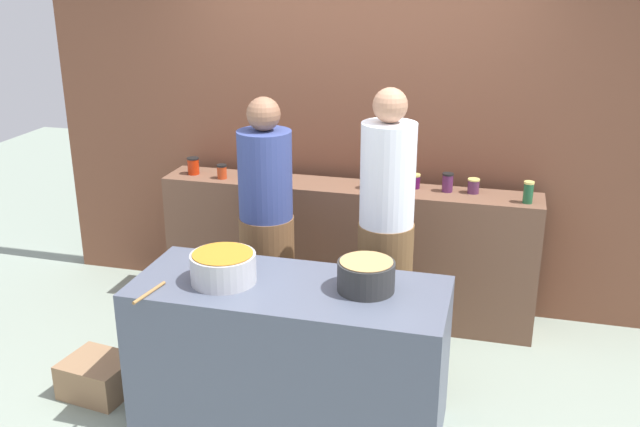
% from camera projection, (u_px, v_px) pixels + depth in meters
% --- Properties ---
extents(ground, '(12.00, 12.00, 0.00)m').
position_uv_depth(ground, '(305.00, 393.00, 4.39)').
color(ground, gray).
extents(storefront_wall, '(4.80, 0.12, 3.00)m').
position_uv_depth(storefront_wall, '(358.00, 106.00, 5.20)').
color(storefront_wall, brown).
rests_on(storefront_wall, ground).
extents(display_shelf, '(2.70, 0.36, 1.00)m').
position_uv_depth(display_shelf, '(346.00, 251.00, 5.22)').
color(display_shelf, brown).
rests_on(display_shelf, ground).
extents(prep_table, '(1.70, 0.70, 0.87)m').
position_uv_depth(prep_table, '(290.00, 356.00, 3.97)').
color(prep_table, '#51586A').
rests_on(prep_table, ground).
extents(preserve_jar_0, '(0.09, 0.09, 0.13)m').
position_uv_depth(preserve_jar_0, '(193.00, 166.00, 5.30)').
color(preserve_jar_0, '#B9260A').
rests_on(preserve_jar_0, display_shelf).
extents(preserve_jar_1, '(0.07, 0.07, 0.10)m').
position_uv_depth(preserve_jar_1, '(222.00, 171.00, 5.20)').
color(preserve_jar_1, '#B53918').
rests_on(preserve_jar_1, display_shelf).
extents(preserve_jar_2, '(0.08, 0.08, 0.14)m').
position_uv_depth(preserve_jar_2, '(372.00, 179.00, 4.96)').
color(preserve_jar_2, '#CA5E0D').
rests_on(preserve_jar_2, display_shelf).
extents(preserve_jar_3, '(0.08, 0.08, 0.13)m').
position_uv_depth(preserve_jar_3, '(388.00, 181.00, 4.93)').
color(preserve_jar_3, orange).
rests_on(preserve_jar_3, display_shelf).
extents(preserve_jar_4, '(0.07, 0.07, 0.10)m').
position_uv_depth(preserve_jar_4, '(415.00, 181.00, 4.98)').
color(preserve_jar_4, '#4B1046').
rests_on(preserve_jar_4, display_shelf).
extents(preserve_jar_5, '(0.08, 0.08, 0.13)m').
position_uv_depth(preserve_jar_5, '(448.00, 182.00, 4.90)').
color(preserve_jar_5, '#54244E').
rests_on(preserve_jar_5, display_shelf).
extents(preserve_jar_6, '(0.08, 0.08, 0.10)m').
position_uv_depth(preserve_jar_6, '(473.00, 186.00, 4.87)').
color(preserve_jar_6, '#53294B').
rests_on(preserve_jar_6, display_shelf).
extents(preserve_jar_7, '(0.07, 0.07, 0.15)m').
position_uv_depth(preserve_jar_7, '(528.00, 192.00, 4.67)').
color(preserve_jar_7, '#205632').
rests_on(preserve_jar_7, display_shelf).
extents(cooking_pot_left, '(0.36, 0.36, 0.17)m').
position_uv_depth(cooking_pot_left, '(223.00, 268.00, 3.85)').
color(cooking_pot_left, '#B7B7BC').
rests_on(cooking_pot_left, prep_table).
extents(cooking_pot_center, '(0.30, 0.30, 0.17)m').
position_uv_depth(cooking_pot_center, '(366.00, 276.00, 3.75)').
color(cooking_pot_center, '#2D2D2D').
rests_on(cooking_pot_center, prep_table).
extents(wooden_spoon, '(0.06, 0.27, 0.02)m').
position_uv_depth(wooden_spoon, '(149.00, 293.00, 3.72)').
color(wooden_spoon, '#9E703D').
rests_on(wooden_spoon, prep_table).
extents(cook_with_tongs, '(0.36, 0.36, 1.72)m').
position_uv_depth(cook_with_tongs, '(267.00, 239.00, 4.69)').
color(cook_with_tongs, brown).
rests_on(cook_with_tongs, ground).
extents(cook_in_cap, '(0.34, 0.34, 1.83)m').
position_uv_depth(cook_in_cap, '(385.00, 250.00, 4.35)').
color(cook_in_cap, brown).
rests_on(cook_in_cap, ground).
extents(bread_crate, '(0.44, 0.39, 0.22)m').
position_uv_depth(bread_crate, '(98.00, 376.00, 4.36)').
color(bread_crate, '#97714F').
rests_on(bread_crate, ground).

